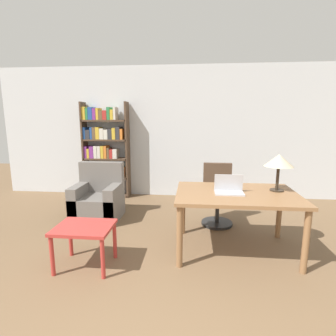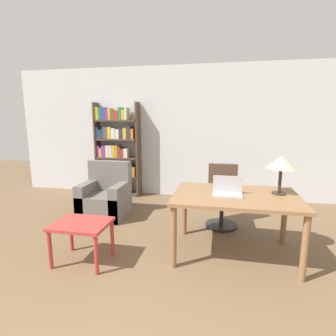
% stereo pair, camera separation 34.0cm
% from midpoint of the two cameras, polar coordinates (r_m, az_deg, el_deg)
% --- Properties ---
extents(wall_back, '(8.00, 0.06, 2.70)m').
position_cam_midpoint_polar(wall_back, '(5.49, 8.26, 7.58)').
color(wall_back, silver).
rests_on(wall_back, ground_plane).
extents(desk, '(1.45, 1.00, 0.75)m').
position_cam_midpoint_polar(desk, '(3.28, 17.37, -7.13)').
color(desk, olive).
rests_on(desk, ground_plane).
extents(laptop, '(0.34, 0.21, 0.22)m').
position_cam_midpoint_polar(laptop, '(3.20, 15.82, -4.83)').
color(laptop, '#B2B2B7').
rests_on(laptop, desk).
extents(table_lamp, '(0.35, 0.35, 0.46)m').
position_cam_midpoint_polar(table_lamp, '(3.39, 26.15, 0.92)').
color(table_lamp, '#2D2319').
rests_on(table_lamp, desk).
extents(office_chair, '(0.48, 0.48, 0.95)m').
position_cam_midpoint_polar(office_chair, '(4.17, 14.01, -6.46)').
color(office_chair, black).
rests_on(office_chair, ground_plane).
extents(side_table_blue, '(0.62, 0.49, 0.48)m').
position_cam_midpoint_polar(side_table_blue, '(3.16, -15.31, -12.69)').
color(side_table_blue, '#B2332D').
rests_on(side_table_blue, ground_plane).
extents(armchair, '(0.74, 0.68, 0.91)m').
position_cam_midpoint_polar(armchair, '(4.57, -11.41, -6.54)').
color(armchair, '#66605B').
rests_on(armchair, ground_plane).
extents(bookshelf, '(0.96, 0.28, 1.97)m').
position_cam_midpoint_polar(bookshelf, '(5.71, -9.65, 3.47)').
color(bookshelf, '#4C3828').
rests_on(bookshelf, ground_plane).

